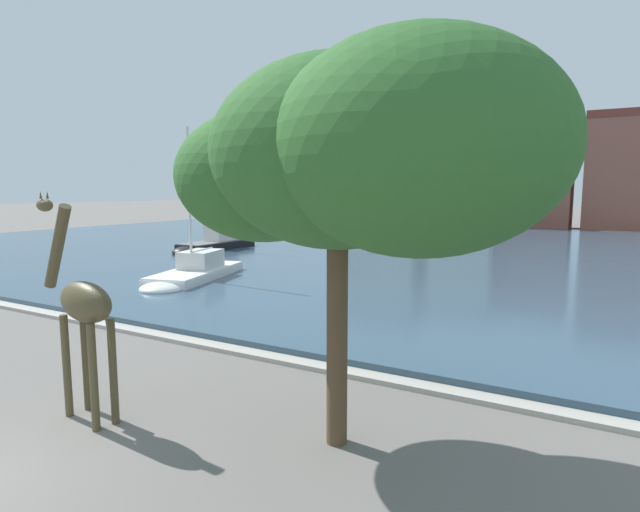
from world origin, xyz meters
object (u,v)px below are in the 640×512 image
sailboat_black (213,245)px  sailboat_teal (383,227)px  sailboat_white (192,275)px  shade_tree (354,156)px  giraffe_statue (82,305)px

sailboat_black → sailboat_teal: 24.85m
sailboat_white → sailboat_black: bearing=126.8°
sailboat_black → sailboat_teal: size_ratio=0.95×
sailboat_black → shade_tree: size_ratio=1.18×
giraffe_statue → sailboat_teal: 47.54m
sailboat_teal → shade_tree: 48.06m
sailboat_white → sailboat_teal: bearing=98.0°
sailboat_white → sailboat_teal: (-4.81, 34.28, -0.15)m
sailboat_black → sailboat_teal: (2.33, 24.74, -0.27)m
giraffe_statue → sailboat_teal: bearing=105.8°
sailboat_white → shade_tree: 17.15m
giraffe_statue → sailboat_white: (-8.12, 11.42, -1.73)m
giraffe_statue → shade_tree: size_ratio=0.64×
sailboat_black → giraffe_statue: bearing=-53.9°
giraffe_statue → sailboat_teal: sailboat_teal is taller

